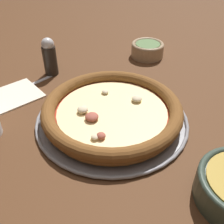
# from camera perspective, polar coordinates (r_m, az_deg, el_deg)

# --- Properties ---
(ground_plane) EXTENTS (3.00, 3.00, 0.00)m
(ground_plane) POSITION_cam_1_polar(r_m,az_deg,el_deg) (0.62, -0.00, -1.82)
(ground_plane) COLOR #4C2D19
(pizza_tray) EXTENTS (0.36, 0.36, 0.01)m
(pizza_tray) POSITION_cam_1_polar(r_m,az_deg,el_deg) (0.62, -0.00, -1.48)
(pizza_tray) COLOR gray
(pizza_tray) RESTS_ON ground_plane
(pizza) EXTENTS (0.33, 0.33, 0.04)m
(pizza) POSITION_cam_1_polar(r_m,az_deg,el_deg) (0.61, -0.02, 0.34)
(pizza) COLOR #A86B33
(pizza) RESTS_ON pizza_tray
(bowl_far) EXTENTS (0.11, 0.11, 0.05)m
(bowl_far) POSITION_cam_1_polar(r_m,az_deg,el_deg) (0.92, 7.72, 13.44)
(bowl_far) COLOR #9E8466
(bowl_far) RESTS_ON ground_plane
(napkin) EXTENTS (0.17, 0.17, 0.01)m
(napkin) POSITION_cam_1_polar(r_m,az_deg,el_deg) (0.75, -20.56, 3.58)
(napkin) COLOR beige
(napkin) RESTS_ON ground_plane
(fork) EXTENTS (0.18, 0.08, 0.00)m
(fork) POSITION_cam_1_polar(r_m,az_deg,el_deg) (0.78, -19.26, 4.70)
(fork) COLOR #B7B7BC
(fork) RESTS_ON ground_plane
(pepper_shaker) EXTENTS (0.04, 0.04, 0.11)m
(pepper_shaker) POSITION_cam_1_polar(r_m,az_deg,el_deg) (0.81, -13.44, 11.64)
(pepper_shaker) COLOR black
(pepper_shaker) RESTS_ON ground_plane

